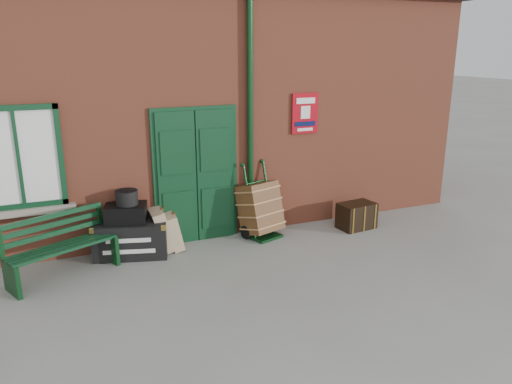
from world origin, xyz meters
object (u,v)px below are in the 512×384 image
bench (60,245)px  dark_trunk (357,216)px  houdini_trunk (131,238)px  porter_trolley (260,209)px

bench → dark_trunk: size_ratio=2.44×
bench → houdini_trunk: size_ratio=1.41×
bench → houdini_trunk: bench is taller
porter_trolley → dark_trunk: bearing=-28.5°
houdini_trunk → porter_trolley: porter_trolley is taller
porter_trolley → dark_trunk: 1.81m
houdini_trunk → bench: bearing=-144.8°
houdini_trunk → dark_trunk: (3.96, -0.35, -0.05)m
bench → porter_trolley: bearing=-17.8°
bench → porter_trolley: porter_trolley is taller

